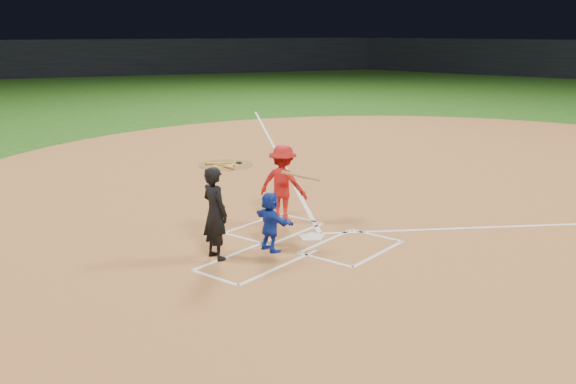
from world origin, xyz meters
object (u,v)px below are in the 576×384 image
Objects in this scene: batter_at_plate at (283,184)px; home_plate at (312,237)px; catcher at (270,222)px; umpire at (215,213)px; on_deck_circle at (226,165)px.

home_plate is at bearing -23.92° from batter_at_plate.
umpire reaches higher than catcher.
umpire is at bearing 72.02° from home_plate.
home_plate is 7.51m from on_deck_circle.
on_deck_circle is at bearing -26.86° from catcher.
home_plate is at bearing -84.27° from catcher.
home_plate is 1.28m from catcher.
on_deck_circle is at bearing -32.79° from home_plate.
on_deck_circle is (-6.31, 4.07, -0.00)m from home_plate.
umpire is at bearing 74.31° from catcher.
home_plate reaches higher than on_deck_circle.
home_plate is 0.52× the size of catcher.
on_deck_circle is at bearing -35.64° from umpire.
umpire reaches higher than home_plate.
on_deck_circle is 6.31m from batter_at_plate.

